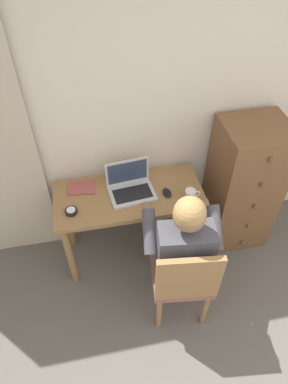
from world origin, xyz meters
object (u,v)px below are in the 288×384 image
(desk_clock, at_px, (71,211))
(notebook_pad, at_px, (82,188))
(dresser, at_px, (243,186))
(desk, at_px, (129,205))
(computer_mouse, at_px, (167,193))
(chair, at_px, (184,278))
(person_seated, at_px, (181,241))
(laptop, at_px, (131,186))
(coffee_mug, at_px, (190,195))

(desk_clock, xyz_separation_m, notebook_pad, (0.09, 0.24, -0.01))
(dresser, distance_m, notebook_pad, 1.34)
(desk, distance_m, computer_mouse, 0.33)
(chair, bearing_deg, desk_clock, 141.96)
(notebook_pad, bearing_deg, desk_clock, -103.55)
(chair, bearing_deg, person_seated, 83.78)
(desk, relative_size, desk_clock, 12.69)
(dresser, height_order, notebook_pad, dresser)
(dresser, relative_size, chair, 1.33)
(dresser, distance_m, laptop, 0.98)
(laptop, height_order, notebook_pad, laptop)
(chair, xyz_separation_m, desk_clock, (-0.71, 0.55, 0.25))
(notebook_pad, bearing_deg, computer_mouse, -9.91)
(dresser, distance_m, computer_mouse, 0.71)
(chair, xyz_separation_m, notebook_pad, (-0.62, 0.79, 0.24))
(desk, bearing_deg, person_seated, -58.90)
(desk, height_order, notebook_pad, notebook_pad)
(person_seated, distance_m, notebook_pad, 0.88)
(person_seated, xyz_separation_m, notebook_pad, (-0.64, 0.61, 0.05))
(desk, bearing_deg, notebook_pad, 159.06)
(laptop, bearing_deg, coffee_mug, -23.24)
(laptop, xyz_separation_m, computer_mouse, (0.27, -0.09, -0.04))
(coffee_mug, bearing_deg, computer_mouse, 149.81)
(dresser, bearing_deg, coffee_mug, -160.27)
(desk, distance_m, chair, 0.72)
(desk_clock, height_order, notebook_pad, desk_clock)
(computer_mouse, relative_size, coffee_mug, 0.83)
(desk, relative_size, notebook_pad, 5.44)
(notebook_pad, distance_m, coffee_mug, 0.84)
(computer_mouse, relative_size, notebook_pad, 0.48)
(dresser, xyz_separation_m, chair, (-0.71, -0.70, -0.09))
(desk, xyz_separation_m, chair, (0.27, -0.66, -0.10))
(laptop, bearing_deg, computer_mouse, -18.81)
(desk_clock, bearing_deg, coffee_mug, -2.78)
(chair, distance_m, computer_mouse, 0.65)
(desk_clock, xyz_separation_m, coffee_mug, (0.88, -0.04, 0.03))
(dresser, bearing_deg, notebook_pad, 176.08)
(desk_clock, relative_size, notebook_pad, 0.43)
(desk, relative_size, person_seated, 0.94)
(laptop, relative_size, computer_mouse, 3.64)
(desk, relative_size, computer_mouse, 11.43)
(chair, xyz_separation_m, laptop, (-0.25, 0.69, 0.28))
(chair, relative_size, computer_mouse, 8.98)
(desk, xyz_separation_m, laptop, (0.02, 0.03, 0.18))
(computer_mouse, height_order, desk_clock, computer_mouse)
(coffee_mug, bearing_deg, desk, 161.43)
(computer_mouse, relative_size, desk_clock, 1.11)
(desk_clock, distance_m, coffee_mug, 0.88)
(person_seated, bearing_deg, desk_clock, 153.01)
(person_seated, xyz_separation_m, coffee_mug, (0.16, 0.33, 0.10))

